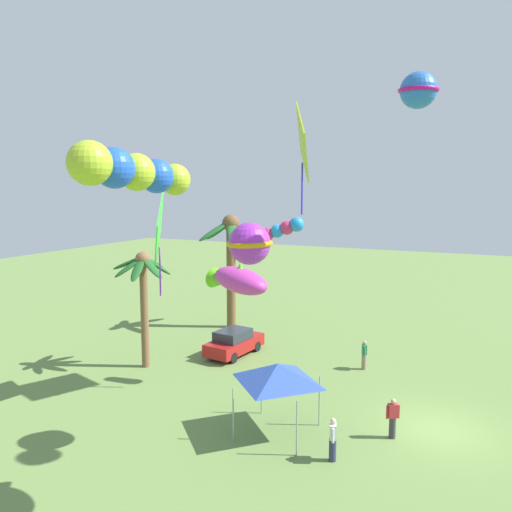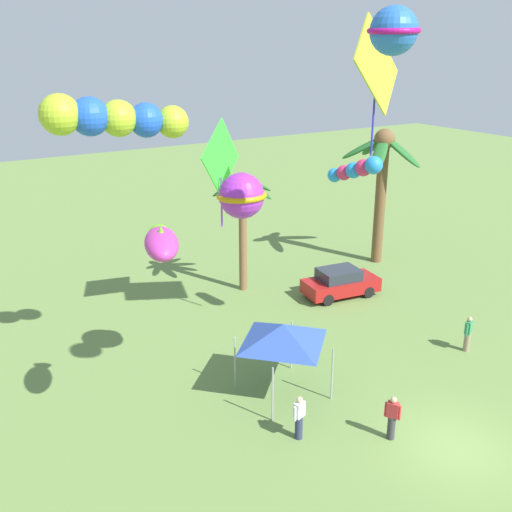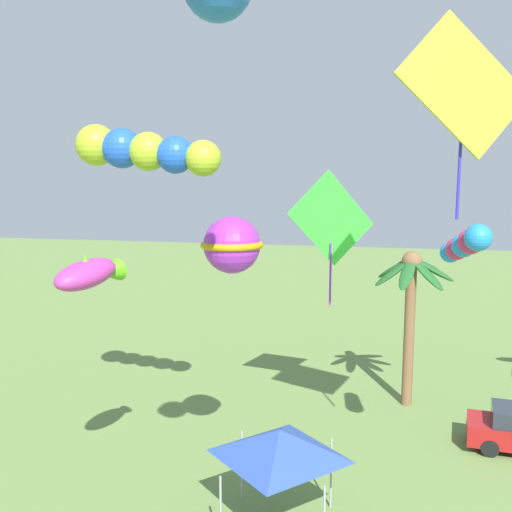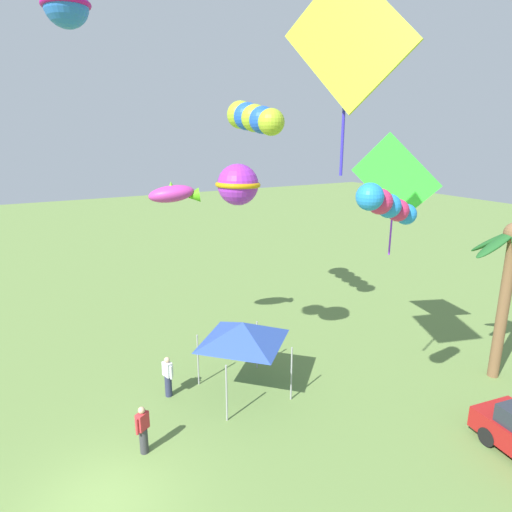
{
  "view_description": "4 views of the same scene",
  "coord_description": "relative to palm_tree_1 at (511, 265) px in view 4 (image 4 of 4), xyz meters",
  "views": [
    {
      "loc": [
        -20.4,
        -1.55,
        9.61
      ],
      "look_at": [
        -4.11,
        6.15,
        7.2
      ],
      "focal_mm": 35.23,
      "sensor_mm": 36.0,
      "label": 1
    },
    {
      "loc": [
        -14.1,
        -10.38,
        12.47
      ],
      "look_at": [
        -4.11,
        5.79,
        5.66
      ],
      "focal_mm": 42.07,
      "sensor_mm": 36.0,
      "label": 2
    },
    {
      "loc": [
        -0.78,
        -9.43,
        9.96
      ],
      "look_at": [
        -3.66,
        5.96,
        7.45
      ],
      "focal_mm": 43.21,
      "sensor_mm": 36.0,
      "label": 3
    },
    {
      "loc": [
        10.31,
        -1.01,
        9.48
      ],
      "look_at": [
        -2.65,
        6.09,
        5.39
      ],
      "focal_mm": 31.11,
      "sensor_mm": 36.0,
      "label": 4
    }
  ],
  "objects": [
    {
      "name": "palm_tree_1",
      "position": [
        0.0,
        0.0,
        0.0
      ],
      "size": [
        3.2,
        3.29,
        6.33
      ],
      "color": "brown",
      "rests_on": "ground"
    },
    {
      "name": "spectator_2",
      "position": [
        -4.95,
        -12.01,
        -3.9
      ],
      "size": [
        0.53,
        0.33,
        1.59
      ],
      "color": "#2D3351",
      "rests_on": "ground"
    },
    {
      "name": "kite_ball_5",
      "position": [
        -5.24,
        -8.88,
        2.97
      ],
      "size": [
        2.15,
        2.15,
        1.52
      ],
      "color": "purple"
    },
    {
      "name": "kite_fish_2",
      "position": [
        -8.69,
        -10.17,
        2.31
      ],
      "size": [
        1.59,
        2.36,
        0.98
      ],
      "color": "#C0349D"
    },
    {
      "name": "kite_diamond_6",
      "position": [
        -2.99,
        -3.29,
        3.08
      ],
      "size": [
        2.85,
        1.96,
        4.73
      ],
      "color": "#3EEE3F"
    },
    {
      "name": "kite_diamond_1",
      "position": [
        0.44,
        -8.77,
        6.89
      ],
      "size": [
        3.36,
        1.42,
        4.99
      ],
      "color": "#BACC2D"
    },
    {
      "name": "kite_tube_0",
      "position": [
        -8.63,
        -6.43,
        5.46
      ],
      "size": [
        4.78,
        1.62,
        1.6
      ],
      "color": "#A3C228"
    },
    {
      "name": "spectator_0",
      "position": [
        -2.35,
        -13.63,
        -3.9
      ],
      "size": [
        0.4,
        0.48,
        1.59
      ],
      "color": "#38383D",
      "rests_on": "ground"
    },
    {
      "name": "kite_tube_4",
      "position": [
        0.86,
        -7.51,
        2.95
      ],
      "size": [
        1.08,
        2.47,
        1.32
      ],
      "color": "#2284E0"
    },
    {
      "name": "ground_plane",
      "position": [
        -0.87,
        -15.16,
        -4.71
      ],
      "size": [
        120.0,
        120.0,
        0.0
      ],
      "primitive_type": "plane",
      "color": "olive"
    },
    {
      "name": "festival_tent",
      "position": [
        -3.86,
        -9.42,
        -2.24
      ],
      "size": [
        2.86,
        2.86,
        2.85
      ],
      "color": "#9E9EA3",
      "rests_on": "ground"
    },
    {
      "name": "kite_ball_3",
      "position": [
        -4.21,
        -14.34,
        8.01
      ],
      "size": [
        1.77,
        1.77,
        1.16
      ],
      "color": "blue"
    }
  ]
}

